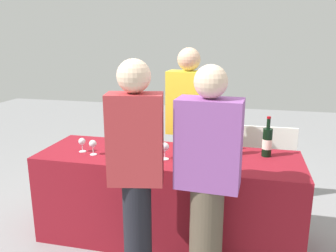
{
  "coord_description": "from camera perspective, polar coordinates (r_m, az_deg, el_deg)",
  "views": [
    {
      "loc": [
        0.63,
        -2.66,
        1.73
      ],
      "look_at": [
        0.0,
        0.0,
        1.02
      ],
      "focal_mm": 36.46,
      "sensor_mm": 36.0,
      "label": 1
    }
  ],
  "objects": [
    {
      "name": "wine_bottle_1",
      "position": [
        2.96,
        7.56,
        -1.95
      ],
      "size": [
        0.08,
        0.08,
        0.34
      ],
      "color": "black",
      "rests_on": "tasting_table"
    },
    {
      "name": "wine_bottle_3",
      "position": [
        2.94,
        16.24,
        -2.58
      ],
      "size": [
        0.08,
        0.08,
        0.34
      ],
      "color": "black",
      "rests_on": "tasting_table"
    },
    {
      "name": "guest_0",
      "position": [
        2.29,
        -5.35,
        -7.25
      ],
      "size": [
        0.39,
        0.26,
        1.61
      ],
      "rotation": [
        0.0,
        0.0,
        0.2
      ],
      "color": "black",
      "rests_on": "ground_plane"
    },
    {
      "name": "wine_bottle_0",
      "position": [
        2.94,
        4.77,
        -2.05
      ],
      "size": [
        0.07,
        0.07,
        0.33
      ],
      "color": "black",
      "rests_on": "tasting_table"
    },
    {
      "name": "wine_glass_2",
      "position": [
        2.83,
        -5.98,
        -3.25
      ],
      "size": [
        0.07,
        0.07,
        0.14
      ],
      "color": "silver",
      "rests_on": "tasting_table"
    },
    {
      "name": "wine_glass_1",
      "position": [
        2.93,
        -12.46,
        -3.02
      ],
      "size": [
        0.06,
        0.06,
        0.13
      ],
      "color": "silver",
      "rests_on": "tasting_table"
    },
    {
      "name": "wine_glass_0",
      "position": [
        3.03,
        -14.18,
        -2.62
      ],
      "size": [
        0.06,
        0.06,
        0.12
      ],
      "color": "silver",
      "rests_on": "tasting_table"
    },
    {
      "name": "wine_bottle_2",
      "position": [
        2.92,
        11.13,
        -2.67
      ],
      "size": [
        0.08,
        0.08,
        0.3
      ],
      "color": "black",
      "rests_on": "tasting_table"
    },
    {
      "name": "wine_glass_4",
      "position": [
        2.76,
        -0.47,
        -3.62
      ],
      "size": [
        0.07,
        0.07,
        0.14
      ],
      "color": "silver",
      "rests_on": "tasting_table"
    },
    {
      "name": "ground_plane",
      "position": [
        3.23,
        0.0,
        -17.87
      ],
      "size": [
        12.0,
        12.0,
        0.0
      ],
      "primitive_type": "plane",
      "color": "gray"
    },
    {
      "name": "menu_board",
      "position": [
        3.92,
        16.08,
        -5.86
      ],
      "size": [
        0.61,
        0.04,
        0.81
      ],
      "primitive_type": "cube",
      "rotation": [
        0.0,
        0.0,
        0.01
      ],
      "color": "white",
      "rests_on": "ground_plane"
    },
    {
      "name": "server_pouring",
      "position": [
        3.38,
        3.36,
        0.11
      ],
      "size": [
        0.41,
        0.24,
        1.65
      ],
      "rotation": [
        0.0,
        0.0,
        3.09
      ],
      "color": "black",
      "rests_on": "ground_plane"
    },
    {
      "name": "wine_glass_3",
      "position": [
        2.79,
        -3.55,
        -3.42
      ],
      "size": [
        0.06,
        0.06,
        0.14
      ],
      "color": "silver",
      "rests_on": "tasting_table"
    },
    {
      "name": "guest_1",
      "position": [
        2.28,
        6.67,
        -8.43
      ],
      "size": [
        0.43,
        0.25,
        1.58
      ],
      "rotation": [
        0.0,
        0.0,
        -0.05
      ],
      "color": "brown",
      "rests_on": "ground_plane"
    },
    {
      "name": "tasting_table",
      "position": [
        3.04,
        0.0,
        -11.7
      ],
      "size": [
        2.21,
        0.72,
        0.77
      ],
      "primitive_type": "cube",
      "color": "maroon",
      "rests_on": "ground_plane"
    },
    {
      "name": "wine_glass_5",
      "position": [
        2.74,
        1.9,
        -3.57
      ],
      "size": [
        0.07,
        0.07,
        0.15
      ],
      "color": "silver",
      "rests_on": "tasting_table"
    }
  ]
}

